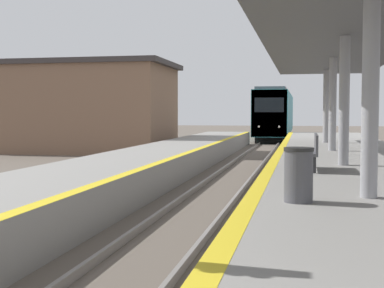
{
  "coord_description": "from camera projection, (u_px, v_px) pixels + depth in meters",
  "views": [
    {
      "loc": [
        2.49,
        -1.19,
        2.42
      ],
      "look_at": [
        -1.43,
        17.75,
        1.29
      ],
      "focal_mm": 50.0,
      "sensor_mm": 36.0,
      "label": 1
    }
  ],
  "objects": [
    {
      "name": "station_canopy",
      "position": [
        345.0,
        36.0,
        14.75
      ],
      "size": [
        4.73,
        29.34,
        3.79
      ],
      "color": "#99999E",
      "rests_on": "platform_right"
    },
    {
      "name": "station_building",
      "position": [
        62.0,
        107.0,
        33.6
      ],
      "size": [
        14.11,
        6.88,
        5.52
      ],
      "color": "brown",
      "rests_on": "ground"
    },
    {
      "name": "trash_bin",
      "position": [
        299.0,
        175.0,
        8.75
      ],
      "size": [
        0.49,
        0.49,
        0.9
      ],
      "color": "#4C4C51",
      "rests_on": "platform_right"
    },
    {
      "name": "bench",
      "position": [
        311.0,
        151.0,
        13.65
      ],
      "size": [
        0.44,
        1.69,
        0.92
      ],
      "color": "#4C4C51",
      "rests_on": "platform_right"
    },
    {
      "name": "train",
      "position": [
        276.0,
        114.0,
        51.36
      ],
      "size": [
        2.75,
        22.6,
        4.45
      ],
      "color": "black",
      "rests_on": "ground"
    }
  ]
}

